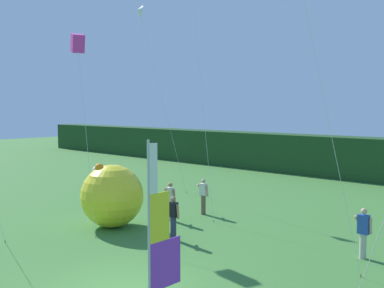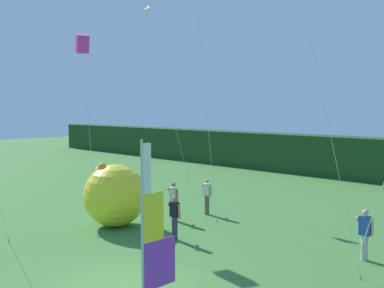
# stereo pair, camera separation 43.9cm
# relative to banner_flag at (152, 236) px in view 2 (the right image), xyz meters

# --- Properties ---
(ground_plane) EXTENTS (120.00, 120.00, 0.00)m
(ground_plane) POSITION_rel_banner_flag_xyz_m (-2.03, 0.67, -2.04)
(ground_plane) COLOR #3D7533
(banner_flag) EXTENTS (0.06, 1.03, 4.26)m
(banner_flag) POSITION_rel_banner_flag_xyz_m (0.00, 0.00, 0.00)
(banner_flag) COLOR #B7B7BC
(banner_flag) RESTS_ON ground
(person_near_banner) EXTENTS (0.55, 0.48, 1.69)m
(person_near_banner) POSITION_rel_banner_flag_xyz_m (-6.43, 6.74, -1.14)
(person_near_banner) COLOR #B7B2A3
(person_near_banner) RESTS_ON ground
(person_mid_field) EXTENTS (0.55, 0.48, 1.67)m
(person_mid_field) POSITION_rel_banner_flag_xyz_m (-6.13, 8.59, -1.15)
(person_mid_field) COLOR brown
(person_mid_field) RESTS_ON ground
(person_far_left) EXTENTS (0.55, 0.48, 1.68)m
(person_far_left) POSITION_rel_banner_flag_xyz_m (1.75, 7.55, -1.14)
(person_far_left) COLOR #B7B2A3
(person_far_left) RESTS_ON ground
(person_far_right) EXTENTS (0.55, 0.48, 1.66)m
(person_far_right) POSITION_rel_banner_flag_xyz_m (-4.31, 4.80, -1.15)
(person_far_right) COLOR #2D334C
(person_far_right) RESTS_ON ground
(inflatable_balloon) EXTENTS (2.61, 2.61, 2.69)m
(inflatable_balloon) POSITION_rel_banner_flag_xyz_m (-7.49, 4.38, -0.72)
(inflatable_balloon) COLOR yellow
(inflatable_balloon) RESTS_ON ground
(kite_magenta_box_0) EXTENTS (3.86, 2.01, 8.28)m
(kite_magenta_box_0) POSITION_rel_banner_flag_xyz_m (-10.09, 4.58, 5.76)
(kite_magenta_box_0) COLOR brown
(kite_magenta_box_0) RESTS_ON ground
(kite_white_delta_4) EXTENTS (3.04, 1.55, 10.99)m
(kite_white_delta_4) POSITION_rel_banner_flag_xyz_m (-12.93, 10.67, 8.51)
(kite_white_delta_4) COLOR brown
(kite_white_delta_4) RESTS_ON ground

